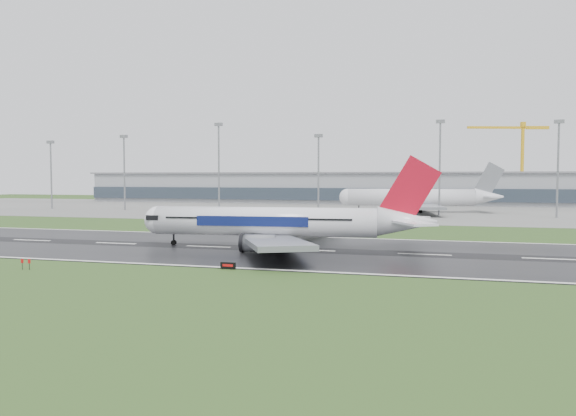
% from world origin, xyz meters
% --- Properties ---
extents(ground, '(520.00, 520.00, 0.00)m').
position_xyz_m(ground, '(0.00, 0.00, 0.00)').
color(ground, '#28461A').
rests_on(ground, ground).
extents(runway, '(400.00, 45.00, 0.10)m').
position_xyz_m(runway, '(0.00, 0.00, 0.05)').
color(runway, black).
rests_on(runway, ground).
extents(apron, '(400.00, 130.00, 0.08)m').
position_xyz_m(apron, '(0.00, 125.00, 0.04)').
color(apron, slate).
rests_on(apron, ground).
extents(terminal, '(240.00, 36.00, 15.00)m').
position_xyz_m(terminal, '(0.00, 185.00, 7.50)').
color(terminal, gray).
rests_on(terminal, ground).
extents(main_airliner, '(60.17, 57.79, 16.39)m').
position_xyz_m(main_airliner, '(34.39, 2.58, 8.29)').
color(main_airliner, white).
rests_on(main_airliner, runway).
extents(parked_airliner, '(71.19, 67.77, 18.11)m').
position_xyz_m(parked_airliner, '(54.40, 116.07, 9.14)').
color(parked_airliner, silver).
rests_on(parked_airliner, apron).
extents(tower_crane, '(39.87, 14.47, 40.86)m').
position_xyz_m(tower_crane, '(101.95, 200.00, 20.43)').
color(tower_crane, gold).
rests_on(tower_crane, ground).
extents(runway_sign, '(2.31, 0.40, 1.04)m').
position_xyz_m(runway_sign, '(32.99, -22.79, 0.52)').
color(runway_sign, black).
rests_on(runway_sign, ground).
extents(floodmast_0, '(0.64, 0.64, 27.28)m').
position_xyz_m(floodmast_0, '(-94.44, 100.00, 13.64)').
color(floodmast_0, gray).
rests_on(floodmast_0, ground).
extents(floodmast_1, '(0.64, 0.64, 28.97)m').
position_xyz_m(floodmast_1, '(-59.86, 100.00, 14.48)').
color(floodmast_1, gray).
rests_on(floodmast_1, ground).
extents(floodmast_2, '(0.64, 0.64, 32.73)m').
position_xyz_m(floodmast_2, '(-19.07, 100.00, 16.37)').
color(floodmast_2, gray).
rests_on(floodmast_2, ground).
extents(floodmast_3, '(0.64, 0.64, 27.67)m').
position_xyz_m(floodmast_3, '(19.82, 100.00, 13.84)').
color(floodmast_3, gray).
rests_on(floodmast_3, ground).
extents(floodmast_4, '(0.64, 0.64, 31.69)m').
position_xyz_m(floodmast_4, '(62.34, 100.00, 15.84)').
color(floodmast_4, gray).
rests_on(floodmast_4, ground).
extents(floodmast_5, '(0.64, 0.64, 30.69)m').
position_xyz_m(floodmast_5, '(99.44, 100.00, 15.35)').
color(floodmast_5, gray).
rests_on(floodmast_5, ground).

